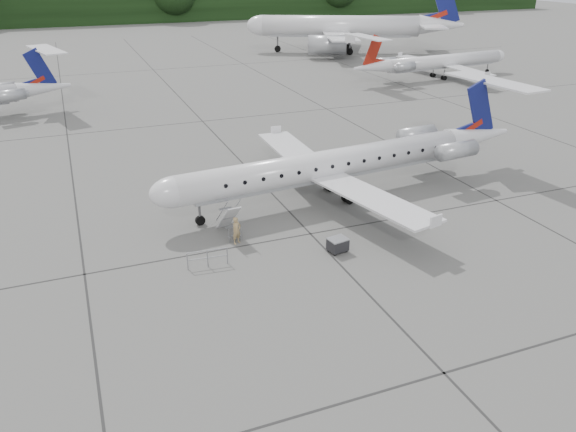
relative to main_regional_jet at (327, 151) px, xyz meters
name	(u,v)px	position (x,y,z in m)	size (l,w,h in m)	color
ground	(416,237)	(2.64, -7.40, -3.54)	(320.00, 320.00, 0.00)	#5D5D5B
treeline	(131,7)	(2.64, 122.60, 0.46)	(260.00, 4.00, 8.00)	black
main_regional_jet	(327,151)	(0.00, 0.00, 0.00)	(27.64, 19.90, 7.09)	silver
airstair	(229,218)	(-7.93, -2.94, -2.43)	(0.85, 2.21, 2.22)	silver
passenger	(237,230)	(-7.80, -4.19, -2.70)	(0.61, 0.40, 1.69)	#998053
safety_railing	(208,259)	(-10.10, -6.28, -3.04)	(2.20, 0.08, 1.00)	gray
baggage_cart	(338,245)	(-2.69, -7.36, -3.09)	(1.05, 0.85, 0.91)	#232326
bg_narrowbody	(340,15)	(30.53, 59.84, 2.74)	(35.02, 25.21, 12.57)	silver
bg_regional_right	(446,54)	(33.90, 33.53, -0.31)	(24.67, 17.76, 6.47)	silver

